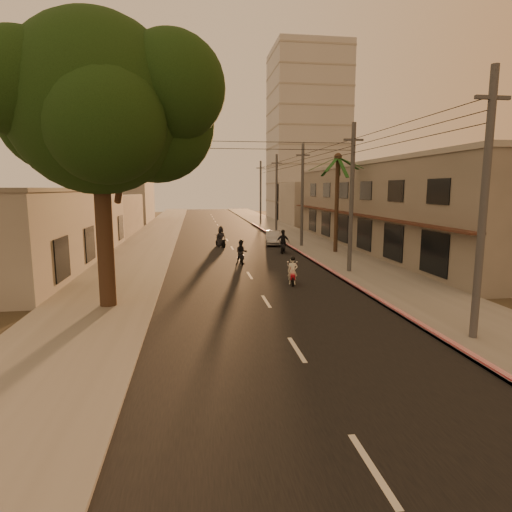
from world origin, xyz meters
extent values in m
plane|color=#383023|center=(0.00, 0.00, 0.00)|extent=(160.00, 160.00, 0.00)
cube|color=black|center=(0.00, 20.00, 0.01)|extent=(10.00, 140.00, 0.02)
cube|color=slate|center=(7.50, 20.00, 0.06)|extent=(5.00, 140.00, 0.12)
cube|color=slate|center=(-7.50, 20.00, 0.06)|extent=(5.00, 140.00, 0.12)
cube|color=red|center=(5.10, 15.00, 0.10)|extent=(0.20, 60.00, 0.20)
cube|color=gray|center=(14.00, 18.00, 3.50)|extent=(8.00, 34.00, 7.00)
cube|color=#9E998F|center=(14.00, 18.00, 7.15)|extent=(8.20, 34.20, 0.30)
cube|color=#43251A|center=(9.70, 18.00, 3.10)|extent=(0.80, 34.00, 0.12)
cube|color=#9E998F|center=(-14.00, 14.00, 2.50)|extent=(8.00, 24.00, 5.00)
cube|color=gray|center=(-14.00, 14.00, 5.10)|extent=(8.20, 24.20, 0.20)
cube|color=#B7B5B2|center=(16.00, 56.00, 14.00)|extent=(12.00, 12.00, 28.00)
cylinder|color=black|center=(-7.00, 2.00, 3.00)|extent=(0.70, 0.70, 6.00)
cylinder|color=black|center=(-6.20, 2.40, 6.00)|extent=(1.22, 2.17, 3.04)
cylinder|color=black|center=(-7.60, 1.70, 6.20)|extent=(1.31, 1.49, 2.73)
sphere|color=black|center=(-7.00, 2.00, 8.50)|extent=(7.20, 7.20, 7.20)
sphere|color=black|center=(-4.80, 3.00, 8.00)|extent=(5.20, 5.20, 5.20)
sphere|color=black|center=(-8.80, 2.80, 8.20)|extent=(4.80, 4.80, 4.80)
sphere|color=black|center=(-6.40, 0.20, 7.60)|extent=(4.60, 4.60, 4.60)
sphere|color=black|center=(-4.00, 1.50, 9.20)|extent=(4.40, 4.40, 4.40)
sphere|color=black|center=(-9.40, 0.80, 9.00)|extent=(4.00, 4.00, 4.00)
sphere|color=black|center=(-5.80, 4.40, 9.60)|extent=(4.40, 4.40, 4.40)
cylinder|color=black|center=(8.00, 16.00, 3.80)|extent=(0.32, 0.32, 7.60)
sphere|color=black|center=(8.00, 16.00, 7.60)|extent=(0.60, 0.60, 0.60)
cylinder|color=#38383A|center=(6.20, -4.00, 4.50)|extent=(0.26, 0.26, 9.00)
cube|color=#38383A|center=(6.20, -4.00, 8.00)|extent=(1.20, 0.12, 0.12)
cylinder|color=#38383A|center=(6.20, 8.00, 4.50)|extent=(0.26, 0.26, 9.00)
cube|color=#38383A|center=(6.20, 8.00, 8.00)|extent=(1.20, 0.12, 0.12)
cylinder|color=#38383A|center=(6.20, 20.00, 4.50)|extent=(0.26, 0.26, 9.00)
cube|color=#38383A|center=(6.20, 20.00, 8.00)|extent=(1.20, 0.12, 0.12)
cylinder|color=#38383A|center=(6.20, 32.00, 4.50)|extent=(0.26, 0.26, 9.00)
cube|color=#38383A|center=(6.20, 32.00, 8.00)|extent=(1.20, 0.12, 0.12)
cylinder|color=#38383A|center=(6.20, 44.00, 4.50)|extent=(0.26, 0.26, 9.00)
cube|color=#38383A|center=(6.20, 44.00, 8.00)|extent=(1.20, 0.12, 0.12)
cube|color=#9E998F|center=(14.00, 45.00, 3.00)|extent=(8.00, 14.00, 6.00)
cube|color=#9E998F|center=(-14.00, 34.00, 2.20)|extent=(8.00, 14.00, 4.40)
cube|color=#9E998F|center=(-14.00, 52.00, 3.50)|extent=(8.00, 14.00, 7.00)
cylinder|color=black|center=(2.12, 5.93, 0.25)|extent=(0.18, 0.50, 0.49)
cylinder|color=black|center=(1.91, 4.84, 0.25)|extent=(0.18, 0.50, 0.49)
cube|color=#A80C1A|center=(2.01, 5.32, 0.49)|extent=(0.43, 1.00, 0.26)
cube|color=#A80C1A|center=(2.09, 5.75, 0.62)|extent=(0.28, 0.14, 0.53)
cylinder|color=silver|center=(2.11, 5.86, 0.93)|extent=(0.48, 0.13, 0.04)
imported|color=white|center=(2.01, 5.32, 0.74)|extent=(0.67, 0.56, 1.48)
sphere|color=black|center=(2.01, 5.32, 1.43)|extent=(0.26, 0.26, 0.26)
sphere|color=silver|center=(1.86, 5.89, 1.15)|extent=(0.11, 0.11, 0.11)
sphere|color=silver|center=(2.35, 5.79, 1.15)|extent=(0.11, 0.11, 0.11)
cylinder|color=black|center=(-0.03, 12.72, 0.27)|extent=(0.11, 0.55, 0.54)
cylinder|color=black|center=(-0.06, 11.51, 0.27)|extent=(0.11, 0.55, 0.54)
cube|color=black|center=(-0.05, 12.04, 0.53)|extent=(0.30, 1.07, 0.29)
cube|color=black|center=(-0.04, 12.53, 0.68)|extent=(0.29, 0.10, 0.58)
cylinder|color=silver|center=(-0.03, 12.64, 1.02)|extent=(0.53, 0.05, 0.04)
imported|color=black|center=(-0.05, 12.04, 0.81)|extent=(0.82, 0.66, 1.63)
sphere|color=black|center=(-0.05, 12.04, 1.58)|extent=(0.29, 0.29, 0.29)
cylinder|color=black|center=(4.04, 17.41, 0.30)|extent=(0.27, 0.60, 0.60)
cylinder|color=black|center=(3.66, 16.14, 0.30)|extent=(0.27, 0.60, 0.60)
cube|color=black|center=(3.82, 16.70, 0.58)|extent=(0.62, 1.21, 0.32)
cube|color=black|center=(3.98, 17.21, 0.74)|extent=(0.34, 0.19, 0.64)
cylinder|color=silver|center=(4.01, 17.33, 1.12)|extent=(0.57, 0.21, 0.04)
imported|color=black|center=(3.82, 16.70, 0.89)|extent=(1.29, 1.01, 1.79)
sphere|color=black|center=(3.82, 16.70, 1.74)|extent=(0.32, 0.32, 0.32)
cylinder|color=black|center=(-1.20, 21.42, 0.29)|extent=(0.31, 0.59, 0.59)
cylinder|color=black|center=(-0.73, 20.19, 0.29)|extent=(0.31, 0.59, 0.59)
cube|color=black|center=(-0.94, 20.73, 0.58)|extent=(0.69, 1.19, 0.32)
cube|color=black|center=(-1.13, 21.22, 0.74)|extent=(0.33, 0.21, 0.63)
cylinder|color=silver|center=(-1.17, 21.34, 1.11)|extent=(0.55, 0.24, 0.04)
imported|color=black|center=(-0.94, 20.73, 0.88)|extent=(1.24, 1.14, 1.77)
sphere|color=black|center=(-0.94, 20.73, 1.72)|extent=(0.32, 0.32, 0.32)
imported|color=#96989E|center=(3.97, 21.80, 0.64)|extent=(2.67, 4.37, 1.29)
camera|label=1|loc=(-3.18, -16.86, 5.18)|focal=30.00mm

